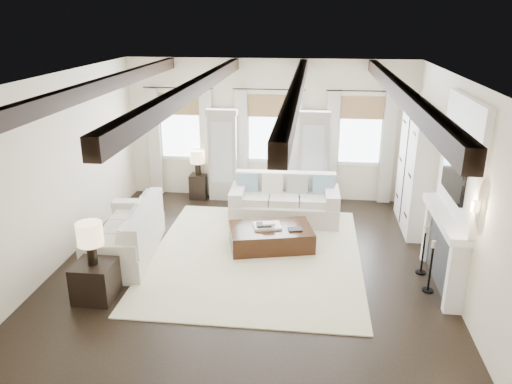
# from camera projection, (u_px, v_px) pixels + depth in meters

# --- Properties ---
(ground) EXTENTS (7.50, 7.50, 0.00)m
(ground) POSITION_uv_depth(u_px,v_px,m) (247.00, 272.00, 8.40)
(ground) COLOR black
(ground) RESTS_ON ground
(room_shell) EXTENTS (6.54, 7.54, 3.22)m
(room_shell) POSITION_uv_depth(u_px,v_px,m) (297.00, 152.00, 8.52)
(room_shell) COLOR #F6E7CC
(room_shell) RESTS_ON ground
(area_rug) EXTENTS (3.72, 4.44, 0.02)m
(area_rug) POSITION_uv_depth(u_px,v_px,m) (256.00, 255.00, 8.99)
(area_rug) COLOR beige
(area_rug) RESTS_ON ground
(sofa_back) EXTENTS (2.25, 1.07, 0.96)m
(sofa_back) POSITION_uv_depth(u_px,v_px,m) (285.00, 202.00, 10.45)
(sofa_back) COLOR silver
(sofa_back) RESTS_ON ground
(sofa_left) EXTENTS (1.22, 2.28, 0.94)m
(sofa_left) POSITION_uv_depth(u_px,v_px,m) (129.00, 236.00, 8.88)
(sofa_left) COLOR silver
(sofa_left) RESTS_ON ground
(ottoman) EXTENTS (1.67, 1.26, 0.39)m
(ottoman) POSITION_uv_depth(u_px,v_px,m) (271.00, 237.00, 9.25)
(ottoman) COLOR black
(ottoman) RESTS_ON ground
(tray) EXTENTS (0.58, 0.49, 0.04)m
(tray) POSITION_uv_depth(u_px,v_px,m) (267.00, 226.00, 9.22)
(tray) COLOR white
(tray) RESTS_ON ottoman
(book_lower) EXTENTS (0.30, 0.26, 0.04)m
(book_lower) POSITION_uv_depth(u_px,v_px,m) (264.00, 225.00, 9.17)
(book_lower) COLOR #262628
(book_lower) RESTS_ON tray
(book_upper) EXTENTS (0.25, 0.22, 0.03)m
(book_upper) POSITION_uv_depth(u_px,v_px,m) (269.00, 223.00, 9.14)
(book_upper) COLOR beige
(book_upper) RESTS_ON book_lower
(book_loose) EXTENTS (0.28, 0.23, 0.03)m
(book_loose) POSITION_uv_depth(u_px,v_px,m) (295.00, 229.00, 9.08)
(book_loose) COLOR #262628
(book_loose) RESTS_ON ottoman
(side_table_front) EXTENTS (0.59, 0.59, 0.59)m
(side_table_front) POSITION_uv_depth(u_px,v_px,m) (95.00, 281.00, 7.55)
(side_table_front) COLOR black
(side_table_front) RESTS_ON ground
(lamp_front) EXTENTS (0.38, 0.38, 0.66)m
(lamp_front) POSITION_uv_depth(u_px,v_px,m) (90.00, 236.00, 7.30)
(lamp_front) COLOR black
(lamp_front) RESTS_ON side_table_front
(side_table_back) EXTENTS (0.38, 0.38, 0.57)m
(side_table_back) POSITION_uv_depth(u_px,v_px,m) (199.00, 186.00, 11.73)
(side_table_back) COLOR black
(side_table_back) RESTS_ON ground
(lamp_back) EXTENTS (0.34, 0.34, 0.59)m
(lamp_back) POSITION_uv_depth(u_px,v_px,m) (197.00, 158.00, 11.50)
(lamp_back) COLOR black
(lamp_back) RESTS_ON side_table_back
(candlestick_near) EXTENTS (0.18, 0.18, 0.87)m
(candlestick_near) POSITION_uv_depth(u_px,v_px,m) (430.00, 271.00, 7.73)
(candlestick_near) COLOR black
(candlestick_near) RESTS_ON ground
(candlestick_far) EXTENTS (0.17, 0.17, 0.86)m
(candlestick_far) POSITION_uv_depth(u_px,v_px,m) (423.00, 254.00, 8.27)
(candlestick_far) COLOR black
(candlestick_far) RESTS_ON ground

